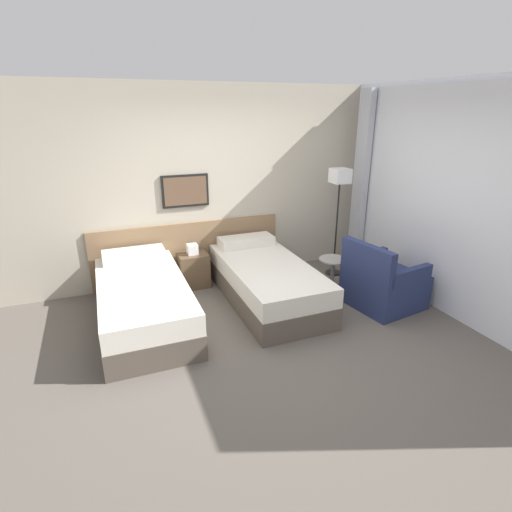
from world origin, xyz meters
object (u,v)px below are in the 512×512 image
at_px(floor_lamp, 339,187).
at_px(armchair, 383,285).
at_px(bed_near_door, 143,301).
at_px(bed_near_window, 267,281).
at_px(nightstand, 194,269).
at_px(side_table, 333,269).

height_order(floor_lamp, armchair, floor_lamp).
bearing_deg(bed_near_door, bed_near_window, 0.00).
distance_m(bed_near_door, bed_near_window, 1.56).
relative_size(bed_near_door, nightstand, 3.27).
xyz_separation_m(bed_near_door, nightstand, (0.78, 0.79, -0.02)).
bearing_deg(bed_near_window, side_table, -6.15).
xyz_separation_m(bed_near_window, side_table, (0.93, -0.10, 0.07)).
distance_m(bed_near_window, side_table, 0.94).
bearing_deg(armchair, side_table, 24.75).
height_order(bed_near_window, side_table, bed_near_window).
xyz_separation_m(bed_near_door, floor_lamp, (2.86, 0.46, 1.06)).
distance_m(nightstand, floor_lamp, 2.37).
bearing_deg(nightstand, floor_lamp, -8.95).
xyz_separation_m(bed_near_window, armchair, (1.31, -0.67, 0.01)).
bearing_deg(bed_near_window, floor_lamp, 19.34).
relative_size(floor_lamp, side_table, 3.27).
relative_size(bed_near_door, bed_near_window, 1.00).
bearing_deg(bed_near_window, armchair, -27.18).
relative_size(bed_near_door, side_table, 4.19).
relative_size(bed_near_window, floor_lamp, 1.28).
xyz_separation_m(nightstand, armchair, (2.08, -1.46, 0.03)).
bearing_deg(side_table, bed_near_door, 177.69).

